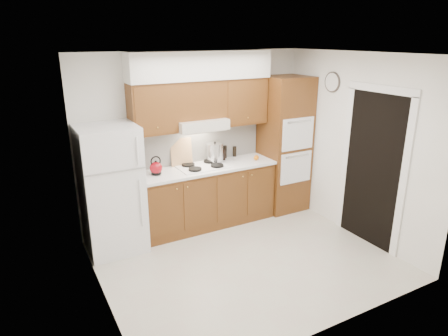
% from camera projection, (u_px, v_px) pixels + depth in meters
% --- Properties ---
extents(floor, '(3.60, 3.60, 0.00)m').
position_uv_depth(floor, '(246.00, 260.00, 5.24)').
color(floor, '#BBB6A4').
rests_on(floor, ground).
extents(ceiling, '(3.60, 3.60, 0.00)m').
position_uv_depth(ceiling, '(250.00, 54.00, 4.42)').
color(ceiling, white).
rests_on(ceiling, wall_back).
extents(wall_back, '(3.60, 0.02, 2.60)m').
position_uv_depth(wall_back, '(196.00, 139.00, 6.08)').
color(wall_back, white).
rests_on(wall_back, floor).
extents(wall_left, '(0.02, 3.00, 2.60)m').
position_uv_depth(wall_left, '(96.00, 192.00, 4.01)').
color(wall_left, white).
rests_on(wall_left, floor).
extents(wall_right, '(0.02, 3.00, 2.60)m').
position_uv_depth(wall_right, '(355.00, 147.00, 5.65)').
color(wall_right, white).
rests_on(wall_right, floor).
extents(fridge, '(0.75, 0.72, 1.72)m').
position_uv_depth(fridge, '(111.00, 190.00, 5.28)').
color(fridge, white).
rests_on(fridge, floor).
extents(base_cabinets, '(2.11, 0.60, 0.90)m').
position_uv_depth(base_cabinets, '(206.00, 197.00, 6.11)').
color(base_cabinets, brown).
rests_on(base_cabinets, floor).
extents(countertop, '(2.13, 0.62, 0.04)m').
position_uv_depth(countertop, '(206.00, 168.00, 5.95)').
color(countertop, white).
rests_on(countertop, base_cabinets).
extents(backsplash, '(2.11, 0.03, 0.56)m').
position_uv_depth(backsplash, '(198.00, 144.00, 6.10)').
color(backsplash, white).
rests_on(backsplash, countertop).
extents(oven_cabinet, '(0.70, 0.65, 2.20)m').
position_uv_depth(oven_cabinet, '(284.00, 145.00, 6.53)').
color(oven_cabinet, brown).
rests_on(oven_cabinet, floor).
extents(upper_cab_left, '(0.63, 0.33, 0.70)m').
position_uv_depth(upper_cab_left, '(152.00, 109.00, 5.44)').
color(upper_cab_left, brown).
rests_on(upper_cab_left, wall_back).
extents(upper_cab_right, '(0.73, 0.33, 0.70)m').
position_uv_depth(upper_cab_right, '(242.00, 101.00, 6.09)').
color(upper_cab_right, brown).
rests_on(upper_cab_right, wall_back).
extents(range_hood, '(0.75, 0.45, 0.15)m').
position_uv_depth(range_hood, '(200.00, 124.00, 5.79)').
color(range_hood, silver).
rests_on(range_hood, wall_back).
extents(upper_cab_over_hood, '(0.75, 0.33, 0.55)m').
position_uv_depth(upper_cab_over_hood, '(198.00, 99.00, 5.73)').
color(upper_cab_over_hood, brown).
rests_on(upper_cab_over_hood, range_hood).
extents(soffit, '(2.13, 0.36, 0.40)m').
position_uv_depth(soffit, '(201.00, 65.00, 5.59)').
color(soffit, silver).
rests_on(soffit, wall_back).
extents(cooktop, '(0.74, 0.50, 0.01)m').
position_uv_depth(cooktop, '(203.00, 166.00, 5.94)').
color(cooktop, white).
rests_on(cooktop, countertop).
extents(doorway, '(0.02, 0.90, 2.10)m').
position_uv_depth(doorway, '(372.00, 170.00, 5.43)').
color(doorway, black).
rests_on(doorway, floor).
extents(wall_clock, '(0.02, 0.30, 0.30)m').
position_uv_depth(wall_clock, '(332.00, 82.00, 5.83)').
color(wall_clock, '#3F3833').
rests_on(wall_clock, wall_right).
extents(kettle, '(0.20, 0.20, 0.18)m').
position_uv_depth(kettle, '(156.00, 168.00, 5.57)').
color(kettle, maroon).
rests_on(kettle, countertop).
extents(cutting_board, '(0.34, 0.16, 0.42)m').
position_uv_depth(cutting_board, '(181.00, 152.00, 5.95)').
color(cutting_board, tan).
rests_on(cutting_board, countertop).
extents(stock_pot, '(0.33, 0.33, 0.26)m').
position_uv_depth(stock_pot, '(215.00, 152.00, 6.11)').
color(stock_pot, silver).
rests_on(stock_pot, cooktop).
extents(condiment_a, '(0.06, 0.06, 0.20)m').
position_uv_depth(condiment_a, '(225.00, 152.00, 6.34)').
color(condiment_a, black).
rests_on(condiment_a, countertop).
extents(condiment_b, '(0.07, 0.07, 0.16)m').
position_uv_depth(condiment_b, '(224.00, 155.00, 6.24)').
color(condiment_b, black).
rests_on(condiment_b, countertop).
extents(condiment_c, '(0.06, 0.06, 0.17)m').
position_uv_depth(condiment_c, '(235.00, 151.00, 6.43)').
color(condiment_c, black).
rests_on(condiment_c, countertop).
extents(orange_near, '(0.08, 0.08, 0.07)m').
position_uv_depth(orange_near, '(256.00, 158.00, 6.24)').
color(orange_near, orange).
rests_on(orange_near, countertop).
extents(orange_far, '(0.09, 0.09, 0.07)m').
position_uv_depth(orange_far, '(256.00, 157.00, 6.26)').
color(orange_far, orange).
rests_on(orange_far, countertop).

